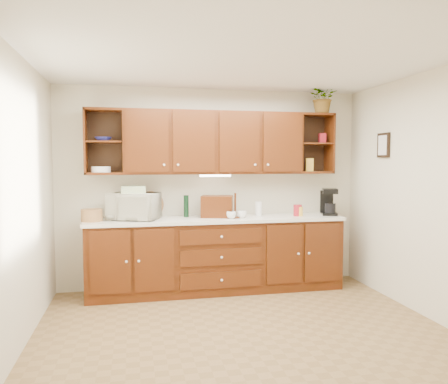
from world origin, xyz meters
name	(u,v)px	position (x,y,z in m)	size (l,w,h in m)	color
floor	(245,334)	(0.00, 0.00, 0.00)	(4.00, 4.00, 0.00)	olive
ceiling	(246,58)	(0.00, 0.00, 2.60)	(4.00, 4.00, 0.00)	white
back_wall	(212,188)	(0.00, 1.75, 1.30)	(4.00, 4.00, 0.00)	beige
left_wall	(17,203)	(-2.00, 0.00, 1.30)	(3.50, 3.50, 0.00)	beige
right_wall	(433,196)	(2.00, 0.00, 1.30)	(3.50, 3.50, 0.00)	beige
base_cabinets	(217,256)	(0.00, 1.45, 0.45)	(3.20, 0.60, 0.90)	#371906
countertop	(217,219)	(0.00, 1.44, 0.92)	(3.24, 0.64, 0.04)	white
upper_cabinets	(215,143)	(0.01, 1.59, 1.89)	(3.20, 0.33, 0.80)	#371906
undercabinet_light	(215,176)	(0.00, 1.53, 1.47)	(0.40, 0.05, 0.03)	white
framed_picture	(384,145)	(1.98, 0.90, 1.85)	(0.03, 0.24, 0.30)	black
wicker_basket	(92,215)	(-1.52, 1.42, 1.01)	(0.25, 0.25, 0.14)	#9A6E40
microwave	(134,206)	(-1.03, 1.49, 1.10)	(0.59, 0.40, 0.32)	silver
towel_stack	(133,190)	(-1.03, 1.49, 1.31)	(0.29, 0.21, 0.09)	#F0ED71
wine_bottle	(186,206)	(-0.37, 1.60, 1.08)	(0.06, 0.06, 0.28)	black
woven_tray	(151,216)	(-0.81, 1.67, 0.95)	(0.34, 0.34, 0.02)	#9A6E40
bread_box	(217,206)	(0.02, 1.49, 1.08)	(0.39, 0.25, 0.28)	#371906
mug_tree	(235,214)	(0.23, 1.37, 0.99)	(0.29, 0.29, 0.32)	#371906
canister_red	(298,210)	(1.07, 1.40, 1.01)	(0.11, 0.11, 0.15)	maroon
canister_white	(259,209)	(0.57, 1.50, 1.03)	(0.08, 0.08, 0.19)	white
canister_yellow	(299,211)	(1.09, 1.39, 1.00)	(0.09, 0.09, 0.12)	gold
coffee_maker	(329,202)	(1.52, 1.42, 1.11)	(0.26, 0.30, 0.35)	black
bowl_stack	(103,139)	(-1.38, 1.57, 1.92)	(0.19, 0.19, 0.05)	navy
plate_stack	(101,169)	(-1.41, 1.55, 1.56)	(0.23, 0.23, 0.07)	white
pantry_box_yellow	(310,165)	(1.30, 1.57, 1.61)	(0.10, 0.08, 0.17)	gold
pantry_box_red	(322,138)	(1.48, 1.57, 1.96)	(0.09, 0.08, 0.13)	maroon
potted_plant	(323,98)	(1.46, 1.53, 2.50)	(0.38, 0.33, 0.42)	#999999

